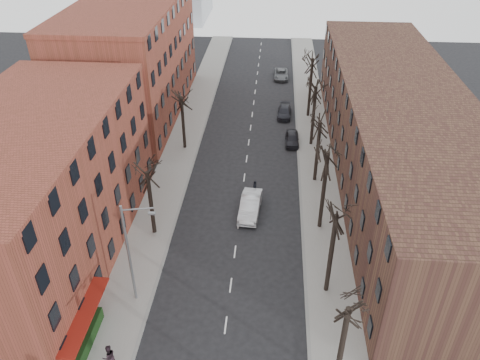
# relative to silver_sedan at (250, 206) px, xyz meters

# --- Properties ---
(sidewalk_left) EXTENTS (4.00, 90.00, 0.15)m
(sidewalk_left) POSITION_rel_silver_sedan_xyz_m (-9.00, 13.30, -0.79)
(sidewalk_left) COLOR gray
(sidewalk_left) RESTS_ON ground
(sidewalk_right) EXTENTS (4.00, 90.00, 0.15)m
(sidewalk_right) POSITION_rel_silver_sedan_xyz_m (7.00, 13.30, -0.79)
(sidewalk_right) COLOR gray
(sidewalk_right) RESTS_ON ground
(building_left_near) EXTENTS (12.00, 26.00, 12.00)m
(building_left_near) POSITION_rel_silver_sedan_xyz_m (-17.00, -6.70, 5.14)
(building_left_near) COLOR brown
(building_left_near) RESTS_ON ground
(building_left_far) EXTENTS (12.00, 28.00, 14.00)m
(building_left_far) POSITION_rel_silver_sedan_xyz_m (-17.00, 22.30, 6.14)
(building_left_far) COLOR brown
(building_left_far) RESTS_ON ground
(building_right) EXTENTS (12.00, 50.00, 10.00)m
(building_right) POSITION_rel_silver_sedan_xyz_m (15.00, 8.30, 4.14)
(building_right) COLOR #513425
(building_right) RESTS_ON ground
(awning_left) EXTENTS (1.20, 7.00, 0.15)m
(awning_left) POSITION_rel_silver_sedan_xyz_m (-10.40, -15.70, -0.86)
(awning_left) COLOR maroon
(awning_left) RESTS_ON ground
(hedge) EXTENTS (0.80, 6.00, 1.00)m
(hedge) POSITION_rel_silver_sedan_xyz_m (-10.50, -16.70, -0.21)
(hedge) COLOR #193613
(hedge) RESTS_ON sidewalk_left
(tree_right_b) EXTENTS (5.20, 5.20, 10.80)m
(tree_right_b) POSITION_rel_silver_sedan_xyz_m (6.60, -9.70, -0.86)
(tree_right_b) COLOR black
(tree_right_b) RESTS_ON ground
(tree_right_c) EXTENTS (5.20, 5.20, 11.60)m
(tree_right_c) POSITION_rel_silver_sedan_xyz_m (6.60, -1.70, -0.86)
(tree_right_c) COLOR black
(tree_right_c) RESTS_ON ground
(tree_right_d) EXTENTS (5.20, 5.20, 10.00)m
(tree_right_d) POSITION_rel_silver_sedan_xyz_m (6.60, 6.30, -0.86)
(tree_right_d) COLOR black
(tree_right_d) RESTS_ON ground
(tree_right_e) EXTENTS (5.20, 5.20, 10.80)m
(tree_right_e) POSITION_rel_silver_sedan_xyz_m (6.60, 14.30, -0.86)
(tree_right_e) COLOR black
(tree_right_e) RESTS_ON ground
(tree_right_f) EXTENTS (5.20, 5.20, 11.60)m
(tree_right_f) POSITION_rel_silver_sedan_xyz_m (6.60, 22.30, -0.86)
(tree_right_f) COLOR black
(tree_right_f) RESTS_ON ground
(tree_left_a) EXTENTS (5.20, 5.20, 9.50)m
(tree_left_a) POSITION_rel_silver_sedan_xyz_m (-8.60, -3.70, -0.86)
(tree_left_a) COLOR black
(tree_left_a) RESTS_ON ground
(tree_left_b) EXTENTS (5.20, 5.20, 9.50)m
(tree_left_b) POSITION_rel_silver_sedan_xyz_m (-8.60, 12.30, -0.86)
(tree_left_b) COLOR black
(tree_left_b) RESTS_ON ground
(streetlight) EXTENTS (2.45, 0.22, 9.03)m
(streetlight) POSITION_rel_silver_sedan_xyz_m (-8.03, -11.70, 4.15)
(streetlight) COLOR slate
(streetlight) RESTS_ON ground
(silver_sedan) EXTENTS (2.19, 5.35, 1.72)m
(silver_sedan) POSITION_rel_silver_sedan_xyz_m (0.00, 0.00, 0.00)
(silver_sedan) COLOR silver
(silver_sedan) RESTS_ON ground
(parked_car_near) EXTENTS (1.63, 4.05, 1.38)m
(parked_car_near) POSITION_rel_silver_sedan_xyz_m (4.30, 14.42, -0.17)
(parked_car_near) COLOR black
(parked_car_near) RESTS_ON ground
(parked_car_mid) EXTENTS (2.04, 4.52, 1.29)m
(parked_car_mid) POSITION_rel_silver_sedan_xyz_m (3.38, 22.05, -0.22)
(parked_car_mid) COLOR black
(parked_car_mid) RESTS_ON ground
(parked_car_far) EXTENTS (2.33, 4.89, 1.35)m
(parked_car_far) POSITION_rel_silver_sedan_xyz_m (2.87, 36.27, -0.19)
(parked_car_far) COLOR slate
(parked_car_far) RESTS_ON ground
(pedestrian_b) EXTENTS (1.16, 1.12, 1.89)m
(pedestrian_b) POSITION_rel_silver_sedan_xyz_m (-8.31, -17.71, 0.23)
(pedestrian_b) COLOR black
(pedestrian_b) RESTS_ON sidewalk_left
(pedestrian_crossing) EXTENTS (0.57, 1.04, 1.68)m
(pedestrian_crossing) POSITION_rel_silver_sedan_xyz_m (0.29, 3.10, -0.02)
(pedestrian_crossing) COLOR black
(pedestrian_crossing) RESTS_ON ground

